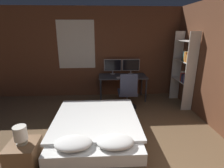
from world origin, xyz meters
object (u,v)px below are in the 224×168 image
bed (96,131)px  office_chair (128,94)px  nightstand (25,158)px  monitor_left (113,66)px  monitor_right (131,65)px  desk (123,79)px  bookshelf (185,67)px  bedside_lamp (20,134)px  computer_mouse (134,77)px  keyboard (124,78)px

bed → office_chair: 1.65m
bed → nightstand: bearing=-146.8°
monitor_left → monitor_right: (0.57, 0.00, 0.00)m
nightstand → office_chair: size_ratio=0.49×
desk → office_chair: (0.06, -0.71, -0.24)m
nightstand → bookshelf: bookshelf is taller
bedside_lamp → monitor_left: (1.48, 3.06, 0.34)m
nightstand → computer_mouse: size_ratio=7.01×
desk → monitor_left: size_ratio=2.66×
bed → monitor_left: size_ratio=3.61×
bed → computer_mouse: 2.23m
bedside_lamp → desk: (1.76, 2.82, -0.01)m
computer_mouse → bookshelf: bearing=-14.0°
nightstand → keyboard: 3.17m
nightstand → keyboard: keyboard is taller
monitor_right → keyboard: (-0.28, -0.47, -0.25)m
office_chair → bookshelf: 1.70m
monitor_right → office_chair: monitor_right is taller
desk → keyboard: size_ratio=3.54×
office_chair → monitor_left: bearing=109.7°
office_chair → nightstand: bearing=-130.7°
nightstand → monitor_left: (1.48, 3.06, 0.75)m
keyboard → bed: bearing=-110.9°
monitor_left → desk: bearing=-40.2°
bedside_lamp → keyboard: (1.76, 2.59, 0.09)m
bed → bookshelf: bookshelf is taller
nightstand → monitor_right: bearing=56.3°
nightstand → monitor_right: (2.04, 3.06, 0.75)m
monitor_left → office_chair: (0.34, -0.95, -0.59)m
keyboard → computer_mouse: computer_mouse is taller
nightstand → computer_mouse: (2.05, 2.59, 0.50)m
desk → monitor_right: monitor_right is taller
bed → bookshelf: bearing=34.2°
nightstand → monitor_right: monitor_right is taller
bookshelf → keyboard: bearing=168.5°
desk → bedside_lamp: bearing=-122.0°
monitor_left → keyboard: 0.61m
monitor_right → keyboard: 0.61m
desk → keyboard: bearing=-90.0°
bedside_lamp → monitor_right: size_ratio=0.51×
bed → desk: size_ratio=1.36×
nightstand → desk: (1.76, 2.82, 0.40)m
office_chair → bookshelf: (1.55, 0.15, 0.70)m
desk → bookshelf: 1.76m
desk → office_chair: bearing=-85.4°
monitor_left → computer_mouse: (0.57, -0.47, -0.24)m
keyboard → office_chair: 0.58m
monitor_left → bookshelf: bearing=-23.0°
office_chair → monitor_right: bearing=76.7°
monitor_right → bookshelf: 1.55m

